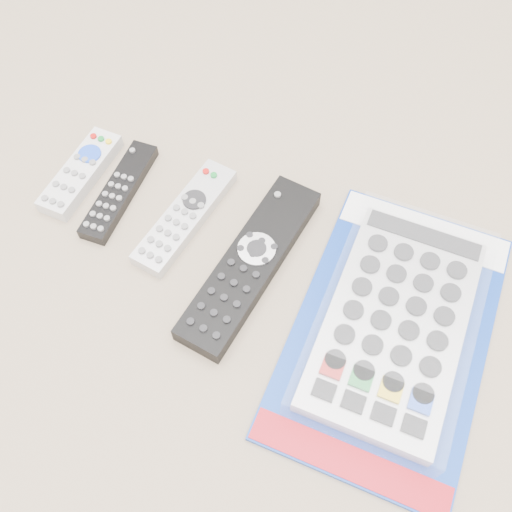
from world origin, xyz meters
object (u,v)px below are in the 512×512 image
(remote_slim_black, at_px, (119,191))
(remote_large_black, at_px, (251,263))
(remote_silver_dvd, at_px, (185,216))
(remote_small_grey, at_px, (81,173))
(jumbo_remote_packaged, at_px, (395,322))

(remote_slim_black, height_order, remote_large_black, remote_large_black)
(remote_slim_black, distance_m, remote_silver_dvd, 0.10)
(remote_slim_black, distance_m, remote_large_black, 0.21)
(remote_slim_black, relative_size, remote_large_black, 0.62)
(remote_small_grey, height_order, remote_slim_black, remote_small_grey)
(remote_large_black, relative_size, jumbo_remote_packaged, 0.72)
(remote_large_black, distance_m, jumbo_remote_packaged, 0.19)
(remote_large_black, xyz_separation_m, jumbo_remote_packaged, (0.18, -0.02, 0.01))
(remote_small_grey, xyz_separation_m, remote_silver_dvd, (0.16, -0.02, -0.00))
(remote_slim_black, bearing_deg, remote_small_grey, 171.56)
(remote_silver_dvd, relative_size, remote_large_black, 0.70)
(remote_small_grey, bearing_deg, jumbo_remote_packaged, -5.76)
(remote_small_grey, distance_m, remote_large_black, 0.27)
(remote_slim_black, xyz_separation_m, remote_silver_dvd, (0.10, -0.01, 0.00))
(remote_slim_black, bearing_deg, jumbo_remote_packaged, -9.87)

